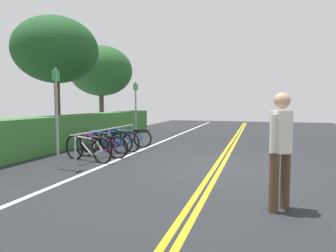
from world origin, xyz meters
TOP-DOWN VIEW (x-y plane):
  - ground_plane at (0.00, 0.00)m, footprint 37.59×12.91m
  - centre_line_yellow_inner at (0.00, -0.08)m, footprint 33.83×0.10m
  - centre_line_yellow_outer at (0.00, 0.08)m, footprint 33.83×0.10m
  - bike_lane_stripe_white at (0.00, 2.81)m, footprint 33.83×0.12m
  - bike_rack at (1.28, 3.53)m, footprint 3.72×0.05m
  - bicycle_0 at (-0.01, 3.51)m, footprint 0.63×1.75m
  - bicycle_1 at (0.60, 3.44)m, footprint 0.46×1.73m
  - bicycle_2 at (1.31, 3.67)m, footprint 0.46×1.81m
  - bicycle_3 at (1.87, 3.49)m, footprint 0.62×1.69m
  - bicycle_4 at (2.70, 3.54)m, footprint 0.46×1.76m
  - pedestrian at (-2.51, -1.24)m, footprint 0.41×0.33m
  - sign_post_near at (-1.12, 3.64)m, footprint 0.36×0.10m
  - sign_post_far at (3.59, 3.59)m, footprint 0.36×0.06m
  - hedge_backdrop at (2.78, 5.64)m, footprint 12.67×0.85m
  - tree_mid at (2.76, 6.50)m, footprint 3.18×3.18m
  - tree_far_right at (7.85, 7.42)m, footprint 3.44×3.44m

SIDE VIEW (x-z plane):
  - ground_plane at x=0.00m, z-range -0.05..0.00m
  - centre_line_yellow_inner at x=0.00m, z-range 0.00..0.00m
  - centre_line_yellow_outer at x=0.00m, z-range 0.00..0.00m
  - bike_lane_stripe_white at x=0.00m, z-range 0.00..0.00m
  - bicycle_1 at x=0.60m, z-range -0.02..0.67m
  - bicycle_4 at x=2.70m, z-range -0.02..0.67m
  - bicycle_3 at x=1.87m, z-range -0.02..0.69m
  - bicycle_0 at x=-0.01m, z-range -0.02..0.72m
  - bicycle_2 at x=1.31m, z-range -0.02..0.73m
  - hedge_backdrop at x=2.78m, z-range 0.00..1.13m
  - bike_rack at x=1.28m, z-range 0.20..0.99m
  - pedestrian at x=-2.51m, z-range 0.14..1.88m
  - sign_post_far at x=3.59m, z-range 0.23..2.60m
  - sign_post_near at x=-1.12m, z-range 0.24..2.64m
  - tree_far_right at x=7.85m, z-range 0.97..5.67m
  - tree_mid at x=2.76m, z-range 1.16..5.98m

